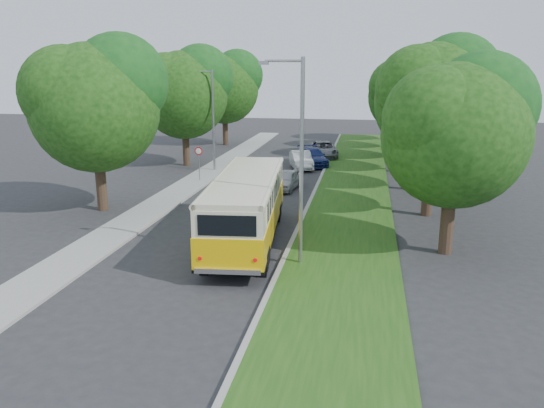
% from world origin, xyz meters
% --- Properties ---
extents(ground, '(120.00, 120.00, 0.00)m').
position_xyz_m(ground, '(0.00, 0.00, 0.00)').
color(ground, '#2A2A2C').
rests_on(ground, ground).
extents(curb, '(0.20, 70.00, 0.15)m').
position_xyz_m(curb, '(3.60, 5.00, 0.07)').
color(curb, gray).
rests_on(curb, ground).
extents(grass_verge, '(4.50, 70.00, 0.13)m').
position_xyz_m(grass_verge, '(5.95, 5.00, 0.07)').
color(grass_verge, '#1D4F15').
rests_on(grass_verge, ground).
extents(sidewalk, '(2.20, 70.00, 0.12)m').
position_xyz_m(sidewalk, '(-4.80, 5.00, 0.06)').
color(sidewalk, gray).
rests_on(sidewalk, ground).
extents(treeline, '(24.27, 41.91, 9.46)m').
position_xyz_m(treeline, '(3.15, 17.99, 5.93)').
color(treeline, '#332319').
rests_on(treeline, ground).
extents(lamppost_near, '(1.71, 0.16, 8.00)m').
position_xyz_m(lamppost_near, '(4.21, -2.50, 4.37)').
color(lamppost_near, gray).
rests_on(lamppost_near, ground).
extents(lamppost_far, '(1.71, 0.16, 7.50)m').
position_xyz_m(lamppost_far, '(-4.70, 16.00, 4.12)').
color(lamppost_far, gray).
rests_on(lamppost_far, ground).
extents(warning_sign, '(0.56, 0.10, 2.50)m').
position_xyz_m(warning_sign, '(-4.50, 11.98, 1.71)').
color(warning_sign, gray).
rests_on(warning_sign, ground).
extents(vintage_bus, '(3.66, 10.63, 3.10)m').
position_xyz_m(vintage_bus, '(1.58, -0.12, 1.55)').
color(vintage_bus, yellow).
rests_on(vintage_bus, ground).
extents(car_silver, '(1.90, 3.77, 1.23)m').
position_xyz_m(car_silver, '(1.67, 10.86, 0.62)').
color(car_silver, '#AAABAF').
rests_on(car_silver, ground).
extents(car_white, '(2.47, 4.31, 1.34)m').
position_xyz_m(car_white, '(1.73, 18.24, 0.67)').
color(car_white, silver).
rests_on(car_white, ground).
extents(car_blue, '(3.28, 5.09, 1.37)m').
position_xyz_m(car_blue, '(2.43, 19.85, 0.69)').
color(car_blue, navy).
rests_on(car_blue, ground).
extents(car_grey, '(3.08, 5.33, 1.40)m').
position_xyz_m(car_grey, '(2.96, 23.81, 0.70)').
color(car_grey, slate).
rests_on(car_grey, ground).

